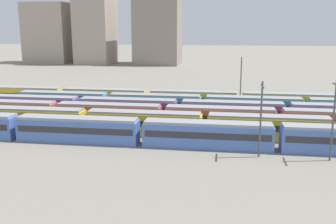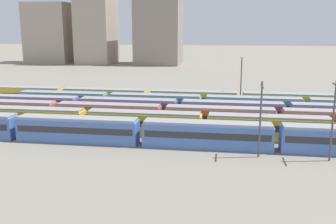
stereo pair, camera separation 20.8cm
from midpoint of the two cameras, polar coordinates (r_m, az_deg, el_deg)
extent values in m
plane|color=gray|center=(74.63, -17.68, -0.96)|extent=(600.00, 600.00, 0.00)
cube|color=#4C70BC|center=(58.04, -13.09, -2.70)|extent=(18.00, 3.00, 3.40)
cube|color=#2D2D33|center=(57.94, -13.11, -2.31)|extent=(17.20, 3.06, 0.90)
cube|color=#939399|center=(57.59, -13.18, -0.90)|extent=(17.60, 2.70, 0.35)
cube|color=#4C70BC|center=(54.08, 5.91, -3.55)|extent=(18.00, 3.00, 3.40)
cube|color=#2D2D33|center=(53.97, 5.92, -3.13)|extent=(17.20, 3.06, 0.90)
cube|color=#939399|center=(53.60, 5.95, -1.62)|extent=(17.60, 2.70, 0.35)
cube|color=yellow|center=(66.83, -19.54, -1.11)|extent=(18.00, 3.00, 3.40)
cube|color=#2D2D33|center=(66.75, -19.56, -0.77)|extent=(17.20, 3.06, 0.90)
cube|color=#939399|center=(66.44, -19.66, 0.46)|extent=(17.60, 2.70, 0.35)
cube|color=yellow|center=(60.34, -3.48, -1.81)|extent=(18.00, 3.00, 3.40)
cube|color=#2D2D33|center=(60.24, -3.49, -1.44)|extent=(17.20, 3.06, 0.90)
cube|color=#939399|center=(59.90, -3.51, -0.08)|extent=(17.60, 2.70, 0.35)
cube|color=yellow|center=(59.40, 14.66, -2.44)|extent=(18.00, 3.00, 3.40)
cube|color=#2D2D33|center=(59.30, 14.68, -2.05)|extent=(17.20, 3.06, 0.90)
cube|color=#939399|center=(58.96, 14.76, -0.67)|extent=(17.60, 2.70, 0.35)
cube|color=#BC4C38|center=(74.81, -22.60, 0.04)|extent=(18.00, 3.00, 3.40)
cube|color=#2D2D33|center=(74.73, -22.62, 0.34)|extent=(17.20, 3.06, 0.90)
cube|color=#939399|center=(74.46, -22.72, 1.45)|extent=(17.60, 2.70, 0.35)
cube|color=#BC4C38|center=(67.05, -8.63, -0.48)|extent=(18.00, 3.00, 3.40)
cube|color=#2D2D33|center=(66.96, -8.64, -0.14)|extent=(17.20, 3.06, 0.90)
cube|color=#939399|center=(66.66, -8.68, 1.09)|extent=(17.60, 2.70, 0.35)
cube|color=#BC4C38|center=(64.10, 7.73, -1.05)|extent=(18.00, 3.00, 3.40)
cube|color=#2D2D33|center=(64.01, 7.74, -0.70)|extent=(17.20, 3.06, 0.90)
cube|color=#939399|center=(63.69, 7.78, 0.59)|extent=(17.60, 2.70, 0.35)
cube|color=#6B429E|center=(78.21, -19.36, 0.80)|extent=(18.00, 3.00, 3.40)
cube|color=#2D2D33|center=(78.13, -19.38, 1.09)|extent=(17.20, 3.06, 0.90)
cube|color=#939399|center=(77.87, -19.46, 2.15)|extent=(17.60, 2.70, 0.35)
cube|color=#6B429E|center=(71.37, -5.82, 0.38)|extent=(18.00, 3.00, 3.40)
cube|color=#2D2D33|center=(71.28, -5.82, 0.70)|extent=(17.20, 3.06, 0.90)
cube|color=#939399|center=(71.00, -5.85, 1.86)|extent=(17.60, 2.70, 0.35)
cube|color=#6B429E|center=(69.18, 9.53, -0.11)|extent=(18.00, 3.00, 3.40)
cube|color=#2D2D33|center=(69.09, 9.54, 0.22)|extent=(17.20, 3.06, 0.90)
cube|color=#939399|center=(68.80, 9.58, 1.41)|extent=(17.60, 2.70, 0.35)
cube|color=teal|center=(81.03, -15.12, 1.46)|extent=(18.00, 3.00, 3.40)
cube|color=#2D2D33|center=(80.96, -15.13, 1.75)|extent=(17.20, 3.06, 0.90)
cube|color=#939399|center=(80.71, -15.19, 2.77)|extent=(17.60, 2.70, 0.35)
cube|color=teal|center=(75.48, -1.85, 1.10)|extent=(18.00, 3.00, 3.40)
cube|color=#2D2D33|center=(75.40, -1.85, 1.41)|extent=(17.20, 3.06, 0.90)
cube|color=#939399|center=(75.13, -1.86, 2.51)|extent=(17.60, 2.70, 0.35)
cube|color=teal|center=(74.44, 12.61, 0.65)|extent=(18.00, 3.00, 3.40)
cube|color=#2D2D33|center=(74.36, 12.62, 0.95)|extent=(17.20, 3.06, 0.90)
cube|color=#939399|center=(74.09, 12.67, 2.07)|extent=(17.60, 2.70, 0.35)
cube|color=yellow|center=(90.84, -20.63, 2.24)|extent=(18.00, 3.00, 3.40)
cube|color=#2D2D33|center=(90.78, -20.65, 2.50)|extent=(17.20, 3.06, 0.90)
cube|color=#939399|center=(90.55, -20.72, 3.41)|extent=(17.60, 2.70, 0.35)
cube|color=yellow|center=(83.29, -9.19, 2.03)|extent=(18.00, 3.00, 3.40)
cube|color=#2D2D33|center=(83.22, -9.20, 2.30)|extent=(17.20, 3.06, 0.90)
cube|color=#939399|center=(82.98, -9.24, 3.30)|extent=(17.60, 2.70, 0.35)
cube|color=yellow|center=(79.61, 3.88, 1.68)|extent=(18.00, 3.00, 3.40)
cube|color=#2D2D33|center=(79.54, 3.89, 1.97)|extent=(17.20, 3.06, 0.90)
cube|color=#939399|center=(79.28, 3.90, 3.01)|extent=(17.60, 2.70, 0.35)
cube|color=yellow|center=(80.33, 17.44, 1.22)|extent=(18.00, 3.00, 3.40)
cube|color=#2D2D33|center=(80.25, 17.46, 1.51)|extent=(17.20, 3.06, 0.90)
cube|color=#939399|center=(80.00, 17.53, 2.54)|extent=(17.60, 2.70, 0.35)
cylinder|color=#4C4C51|center=(50.51, 13.61, -1.15)|extent=(0.24, 0.24, 9.95)
cube|color=#47474C|center=(49.69, 13.86, 3.76)|extent=(0.16, 3.20, 0.16)
cylinder|color=#4C4C51|center=(81.61, 10.81, 4.29)|extent=(0.24, 0.24, 10.54)
cube|color=#47474C|center=(81.10, 10.95, 7.56)|extent=(0.16, 3.20, 0.16)
cylinder|color=#4C4C51|center=(51.88, 23.31, -1.28)|extent=(0.24, 0.24, 10.28)
cube|color=#47474C|center=(51.08, 23.75, 3.68)|extent=(0.16, 3.20, 0.16)
cube|color=#A89989|center=(192.89, -17.06, 11.10)|extent=(20.21, 15.80, 27.59)
cube|color=#A89989|center=(184.26, -10.55, 14.24)|extent=(15.35, 20.19, 45.88)
cube|color=gray|center=(176.90, -1.33, 11.97)|extent=(19.69, 20.19, 30.14)
camera|label=1|loc=(0.10, -89.91, 0.02)|focal=41.21mm
camera|label=2|loc=(0.10, 90.09, -0.02)|focal=41.21mm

